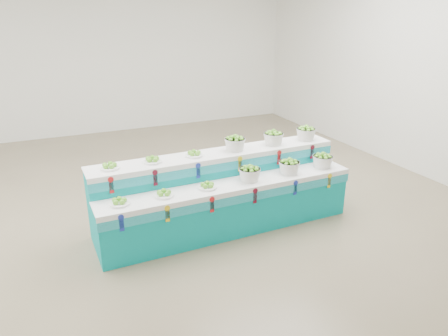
{
  "coord_description": "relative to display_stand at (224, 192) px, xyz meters",
  "views": [
    {
      "loc": [
        -1.33,
        -5.53,
        2.89
      ],
      "look_at": [
        0.86,
        -0.68,
        0.87
      ],
      "focal_mm": 33.58,
      "sensor_mm": 36.0,
      "label": 1
    }
  ],
  "objects": [
    {
      "name": "ground",
      "position": [
        -0.86,
        0.68,
        -0.51
      ],
      "size": [
        10.0,
        10.0,
        0.0
      ],
      "primitive_type": "plane",
      "color": "#70634C",
      "rests_on": "ground"
    },
    {
      "name": "back_wall",
      "position": [
        -0.86,
        5.68,
        1.49
      ],
      "size": [
        10.0,
        0.0,
        10.0
      ],
      "primitive_type": "plane",
      "rotation": [
        1.57,
        0.0,
        0.0
      ],
      "color": "silver",
      "rests_on": "ground"
    },
    {
      "name": "display_stand",
      "position": [
        0.0,
        0.0,
        0.0
      ],
      "size": [
        3.62,
        0.99,
        1.02
      ],
      "primitive_type": null,
      "rotation": [
        0.0,
        0.0,
        0.02
      ],
      "color": "#04989B",
      "rests_on": "ground"
    },
    {
      "name": "plate_lower_left",
      "position": [
        -1.47,
        -0.25,
        0.26
      ],
      "size": [
        0.25,
        0.25,
        0.09
      ],
      "primitive_type": "cylinder",
      "rotation": [
        0.0,
        0.0,
        0.02
      ],
      "color": "white",
      "rests_on": "display_stand"
    },
    {
      "name": "plate_lower_mid",
      "position": [
        -0.92,
        -0.24,
        0.26
      ],
      "size": [
        0.25,
        0.25,
        0.09
      ],
      "primitive_type": "cylinder",
      "rotation": [
        0.0,
        0.0,
        0.02
      ],
      "color": "white",
      "rests_on": "display_stand"
    },
    {
      "name": "plate_lower_right",
      "position": [
        -0.34,
        -0.23,
        0.26
      ],
      "size": [
        0.25,
        0.25,
        0.09
      ],
      "primitive_type": "cylinder",
      "rotation": [
        0.0,
        0.0,
        0.02
      ],
      "color": "white",
      "rests_on": "display_stand"
    },
    {
      "name": "basket_lower_left",
      "position": [
        0.28,
        -0.22,
        0.32
      ],
      "size": [
        0.3,
        0.3,
        0.21
      ],
      "primitive_type": null,
      "rotation": [
        0.0,
        0.0,
        0.02
      ],
      "color": "silver",
      "rests_on": "display_stand"
    },
    {
      "name": "basket_lower_mid",
      "position": [
        0.91,
        -0.21,
        0.32
      ],
      "size": [
        0.3,
        0.3,
        0.21
      ],
      "primitive_type": null,
      "rotation": [
        0.0,
        0.0,
        0.02
      ],
      "color": "silver",
      "rests_on": "display_stand"
    },
    {
      "name": "basket_lower_right",
      "position": [
        1.49,
        -0.2,
        0.32
      ],
      "size": [
        0.3,
        0.3,
        0.21
      ],
      "primitive_type": null,
      "rotation": [
        0.0,
        0.0,
        0.02
      ],
      "color": "silver",
      "rests_on": "display_stand"
    },
    {
      "name": "plate_upper_left",
      "position": [
        -1.48,
        0.2,
        0.56
      ],
      "size": [
        0.25,
        0.25,
        0.09
      ],
      "primitive_type": "cylinder",
      "rotation": [
        0.0,
        0.0,
        0.02
      ],
      "color": "white",
      "rests_on": "display_stand"
    },
    {
      "name": "plate_upper_mid",
      "position": [
        -0.93,
        0.21,
        0.56
      ],
      "size": [
        0.25,
        0.25,
        0.09
      ],
      "primitive_type": "cylinder",
      "rotation": [
        0.0,
        0.0,
        0.02
      ],
      "color": "white",
      "rests_on": "display_stand"
    },
    {
      "name": "plate_upper_right",
      "position": [
        -0.35,
        0.22,
        0.56
      ],
      "size": [
        0.25,
        0.25,
        0.09
      ],
      "primitive_type": "cylinder",
      "rotation": [
        0.0,
        0.0,
        0.02
      ],
      "color": "white",
      "rests_on": "display_stand"
    },
    {
      "name": "basket_upper_left",
      "position": [
        0.27,
        0.23,
        0.62
      ],
      "size": [
        0.3,
        0.3,
        0.21
      ],
      "primitive_type": null,
      "rotation": [
        0.0,
        0.0,
        0.02
      ],
      "color": "silver",
      "rests_on": "display_stand"
    },
    {
      "name": "basket_upper_mid",
      "position": [
        0.91,
        0.24,
        0.62
      ],
      "size": [
        0.3,
        0.3,
        0.21
      ],
      "primitive_type": null,
      "rotation": [
        0.0,
        0.0,
        0.02
      ],
      "color": "silver",
      "rests_on": "display_stand"
    },
    {
      "name": "basket_upper_right",
      "position": [
        1.49,
        0.25,
        0.62
      ],
      "size": [
        0.3,
        0.3,
        0.21
      ],
      "primitive_type": null,
      "rotation": [
        0.0,
        0.0,
        0.02
      ],
      "color": "silver",
      "rests_on": "display_stand"
    }
  ]
}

